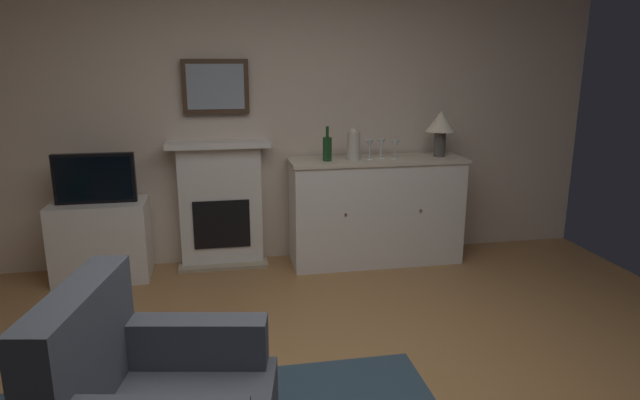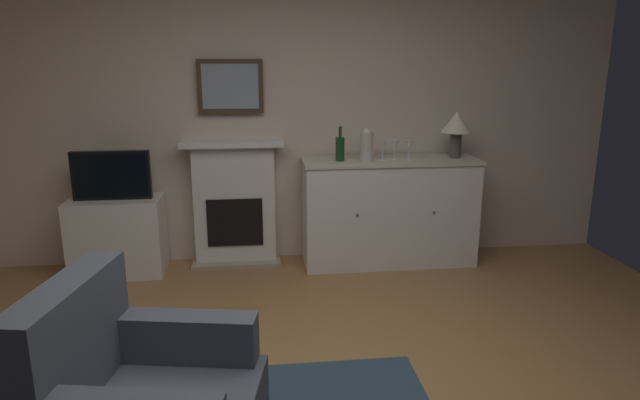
# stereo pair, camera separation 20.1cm
# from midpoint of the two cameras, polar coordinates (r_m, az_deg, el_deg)

# --- Properties ---
(wall_rear) EXTENTS (5.74, 0.06, 2.75)m
(wall_rear) POSITION_cam_midpoint_polar(r_m,az_deg,el_deg) (4.89, -1.35, 9.72)
(wall_rear) COLOR beige
(wall_rear) RESTS_ON ground_plane
(fireplace_unit) EXTENTS (0.87, 0.30, 1.10)m
(fireplace_unit) POSITION_cam_midpoint_polar(r_m,az_deg,el_deg) (4.88, -7.65, -0.26)
(fireplace_unit) COLOR white
(fireplace_unit) RESTS_ON ground_plane
(framed_picture) EXTENTS (0.55, 0.04, 0.45)m
(framed_picture) POSITION_cam_midpoint_polar(r_m,az_deg,el_deg) (4.77, -8.05, 11.56)
(framed_picture) COLOR #473323
(sideboard_cabinet) EXTENTS (1.52, 0.49, 0.94)m
(sideboard_cabinet) POSITION_cam_midpoint_polar(r_m,az_deg,el_deg) (4.89, 8.33, -1.20)
(sideboard_cabinet) COLOR white
(sideboard_cabinet) RESTS_ON ground_plane
(table_lamp) EXTENTS (0.26, 0.26, 0.40)m
(table_lamp) POSITION_cam_midpoint_polar(r_m,az_deg,el_deg) (4.92, 15.09, 7.44)
(table_lamp) COLOR #4C4742
(table_lamp) RESTS_ON sideboard_cabinet
(wine_bottle) EXTENTS (0.08, 0.08, 0.29)m
(wine_bottle) POSITION_cam_midpoint_polar(r_m,az_deg,el_deg) (4.63, 3.33, 5.35)
(wine_bottle) COLOR #193F1E
(wine_bottle) RESTS_ON sideboard_cabinet
(wine_glass_left) EXTENTS (0.07, 0.07, 0.16)m
(wine_glass_left) POSITION_cam_midpoint_polar(r_m,az_deg,el_deg) (4.73, 7.77, 5.60)
(wine_glass_left) COLOR silver
(wine_glass_left) RESTS_ON sideboard_cabinet
(wine_glass_center) EXTENTS (0.07, 0.07, 0.16)m
(wine_glass_center) POSITION_cam_midpoint_polar(r_m,az_deg,el_deg) (4.78, 8.97, 5.66)
(wine_glass_center) COLOR silver
(wine_glass_center) RESTS_ON sideboard_cabinet
(wine_glass_right) EXTENTS (0.07, 0.07, 0.16)m
(wine_glass_right) POSITION_cam_midpoint_polar(r_m,az_deg,el_deg) (4.77, 10.41, 5.57)
(wine_glass_right) COLOR silver
(wine_glass_right) RESTS_ON sideboard_cabinet
(vase_decorative) EXTENTS (0.11, 0.11, 0.28)m
(vase_decorative) POSITION_cam_midpoint_polar(r_m,az_deg,el_deg) (4.66, 6.09, 5.75)
(vase_decorative) COLOR beige
(vase_decorative) RESTS_ON sideboard_cabinet
(tv_cabinet) EXTENTS (0.75, 0.42, 0.65)m
(tv_cabinet) POSITION_cam_midpoint_polar(r_m,az_deg,el_deg) (4.90, -19.09, -3.58)
(tv_cabinet) COLOR white
(tv_cabinet) RESTS_ON ground_plane
(tv_set) EXTENTS (0.62, 0.07, 0.40)m
(tv_set) POSITION_cam_midpoint_polar(r_m,az_deg,el_deg) (4.75, -19.65, 2.40)
(tv_set) COLOR black
(tv_set) RESTS_ON tv_cabinet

